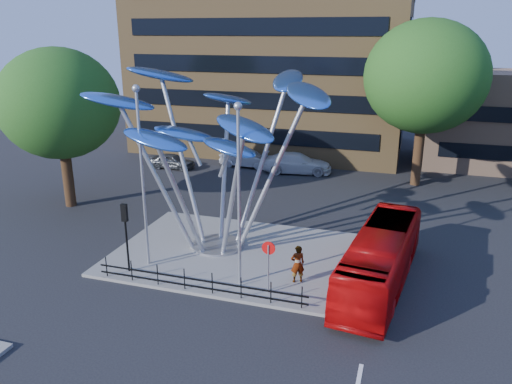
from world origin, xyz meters
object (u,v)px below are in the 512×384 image
(pedestrian, at_px, (298,264))
(parked_car_mid, at_px, (247,158))
(traffic_light_island, at_px, (125,223))
(red_bus, at_px, (380,258))
(tree_right, at_px, (426,77))
(tree_left, at_px, (59,104))
(leaf_sculpture, at_px, (215,122))
(parked_car_left, at_px, (172,161))
(street_lamp_left, at_px, (141,163))
(parked_car_right, at_px, (297,163))
(street_lamp_right, at_px, (239,180))
(no_entry_sign_island, at_px, (268,258))

(pedestrian, height_order, parked_car_mid, pedestrian)
(traffic_light_island, xyz_separation_m, red_bus, (11.60, 2.51, -1.27))
(red_bus, bearing_deg, tree_right, 92.18)
(tree_left, bearing_deg, traffic_light_island, -39.81)
(leaf_sculpture, distance_m, red_bus, 10.41)
(pedestrian, relative_size, parked_car_left, 0.48)
(parked_car_left, bearing_deg, red_bus, -128.98)
(street_lamp_left, relative_size, parked_car_right, 1.56)
(street_lamp_right, bearing_deg, red_bus, 18.22)
(tree_right, height_order, tree_left, tree_right)
(street_lamp_right, xyz_separation_m, pedestrian, (2.50, 0.88, -4.04))
(tree_left, relative_size, street_lamp_right, 1.24)
(parked_car_left, bearing_deg, street_lamp_left, -155.64)
(no_entry_sign_island, relative_size, parked_car_mid, 0.54)
(leaf_sculpture, xyz_separation_m, parked_car_left, (-9.69, 13.92, -6.23))
(tree_left, distance_m, leaf_sculpture, 12.38)
(red_bus, bearing_deg, parked_car_left, 146.53)
(street_lamp_right, xyz_separation_m, no_entry_sign_island, (1.50, -0.48, -3.28))
(no_entry_sign_island, relative_size, pedestrian, 1.35)
(pedestrian, xyz_separation_m, parked_car_left, (-14.76, 16.72, -0.42))
(street_lamp_right, xyz_separation_m, traffic_light_island, (-5.50, -0.50, -2.48))
(street_lamp_left, height_order, no_entry_sign_island, street_lamp_left)
(tree_right, relative_size, pedestrian, 6.68)
(street_lamp_left, distance_m, no_entry_sign_island, 7.47)
(parked_car_left, xyz_separation_m, parked_car_mid, (5.86, 2.40, 0.11))
(parked_car_right, bearing_deg, tree_right, -101.76)
(no_entry_sign_island, height_order, parked_car_left, no_entry_sign_island)
(street_lamp_right, bearing_deg, tree_right, 68.46)
(no_entry_sign_island, bearing_deg, leaf_sculpture, 134.33)
(pedestrian, bearing_deg, parked_car_left, -77.47)
(red_bus, height_order, parked_car_mid, red_bus)
(tree_left, bearing_deg, parked_car_mid, 58.07)
(leaf_sculpture, relative_size, traffic_light_island, 3.71)
(tree_right, height_order, parked_car_mid, tree_right)
(red_bus, bearing_deg, street_lamp_right, -154.89)
(leaf_sculpture, xyz_separation_m, parked_car_right, (0.71, 15.79, -6.05))
(tree_left, distance_m, street_lamp_right, 16.19)
(pedestrian, height_order, parked_car_left, pedestrian)
(parked_car_mid, bearing_deg, red_bus, -143.04)
(tree_right, xyz_separation_m, street_lamp_left, (-12.50, -18.50, -2.68))
(parked_car_left, relative_size, parked_car_right, 0.67)
(tree_right, xyz_separation_m, parked_car_mid, (-13.90, 1.00, -7.29))
(parked_car_mid, bearing_deg, parked_car_left, 114.40)
(tree_right, xyz_separation_m, pedestrian, (-5.00, -18.12, -6.98))
(tree_right, distance_m, pedestrian, 20.05)
(tree_right, distance_m, traffic_light_island, 24.06)
(no_entry_sign_island, relative_size, red_bus, 0.25)
(street_lamp_left, xyz_separation_m, parked_car_left, (-7.26, 17.10, -4.72))
(tree_left, height_order, street_lamp_left, tree_left)
(tree_left, distance_m, street_lamp_left, 11.60)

